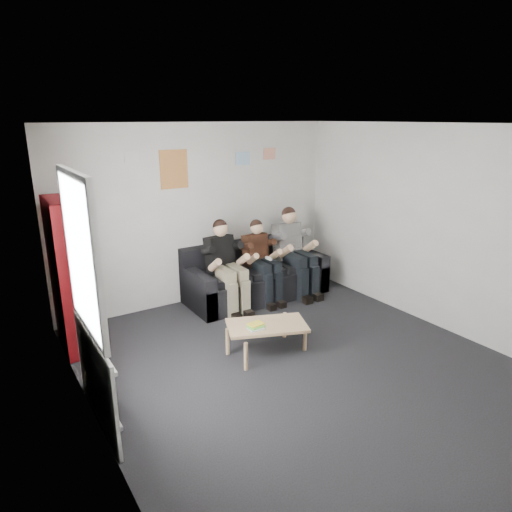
% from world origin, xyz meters
% --- Properties ---
extents(room_shell, '(5.00, 5.00, 5.00)m').
position_xyz_m(room_shell, '(0.00, 0.00, 1.35)').
color(room_shell, black).
rests_on(room_shell, ground).
extents(sofa, '(2.25, 0.92, 0.87)m').
position_xyz_m(sofa, '(0.72, 2.07, 0.31)').
color(sofa, black).
rests_on(sofa, ground).
extents(bookshelf, '(0.28, 0.84, 1.87)m').
position_xyz_m(bookshelf, '(-2.08, 1.88, 0.94)').
color(bookshelf, maroon).
rests_on(bookshelf, ground).
extents(coffee_table, '(0.95, 0.52, 0.38)m').
position_xyz_m(coffee_table, '(-0.16, 0.45, 0.33)').
color(coffee_table, tan).
rests_on(coffee_table, ground).
extents(game_cases, '(0.22, 0.19, 0.04)m').
position_xyz_m(game_cases, '(-0.33, 0.43, 0.40)').
color(game_cases, silver).
rests_on(game_cases, coffee_table).
extents(person_left, '(0.41, 0.87, 1.34)m').
position_xyz_m(person_left, '(0.09, 1.87, 0.67)').
color(person_left, black).
rests_on(person_left, sofa).
extents(person_middle, '(0.37, 0.79, 1.27)m').
position_xyz_m(person_middle, '(0.72, 1.88, 0.64)').
color(person_middle, '#472717').
rests_on(person_middle, sofa).
extents(person_right, '(0.43, 0.92, 1.39)m').
position_xyz_m(person_right, '(1.34, 1.87, 0.69)').
color(person_right, silver).
rests_on(person_right, sofa).
extents(radiator, '(0.10, 0.64, 0.60)m').
position_xyz_m(radiator, '(-2.15, 0.20, 0.35)').
color(radiator, white).
rests_on(radiator, ground).
extents(window, '(0.05, 1.30, 2.36)m').
position_xyz_m(window, '(-2.22, 0.20, 1.03)').
color(window, white).
rests_on(window, room_shell).
extents(poster_large, '(0.42, 0.01, 0.55)m').
position_xyz_m(poster_large, '(-0.40, 2.49, 2.05)').
color(poster_large, gold).
rests_on(poster_large, room_shell).
extents(poster_blue, '(0.25, 0.01, 0.20)m').
position_xyz_m(poster_blue, '(0.75, 2.49, 2.15)').
color(poster_blue, '#3D90D1').
rests_on(poster_blue, room_shell).
extents(poster_pink, '(0.22, 0.01, 0.18)m').
position_xyz_m(poster_pink, '(1.25, 2.49, 2.20)').
color(poster_pink, '#D944A0').
rests_on(poster_pink, room_shell).
extents(poster_sign, '(0.20, 0.01, 0.14)m').
position_xyz_m(poster_sign, '(-1.00, 2.49, 2.25)').
color(poster_sign, white).
rests_on(poster_sign, room_shell).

